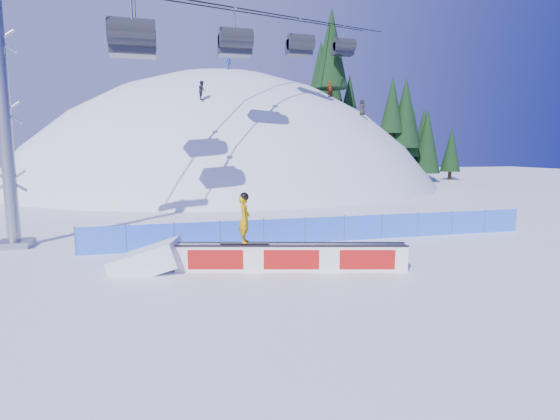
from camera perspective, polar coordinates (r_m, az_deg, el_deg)
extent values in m
plane|color=white|center=(17.07, 11.19, -7.15)|extent=(160.00, 160.00, 0.00)
sphere|color=white|center=(61.49, -7.10, -13.51)|extent=(64.00, 64.00, 64.00)
cylinder|color=#2F1F13|center=(62.08, 4.70, 14.71)|extent=(0.50, 0.50, 1.40)
cone|color=black|center=(62.85, 4.76, 19.14)|extent=(3.78, 3.78, 8.58)
cylinder|color=#2F1F13|center=(58.77, 9.08, 13.34)|extent=(0.50, 0.50, 1.40)
cone|color=black|center=(59.35, 9.18, 17.51)|extent=(3.29, 3.29, 7.48)
cylinder|color=#2F1F13|center=(63.91, 7.20, 12.91)|extent=(0.50, 0.50, 1.40)
cone|color=black|center=(64.47, 7.28, 16.97)|extent=(3.51, 3.51, 7.97)
cylinder|color=#2F1F13|center=(66.12, 10.03, 10.22)|extent=(0.50, 0.50, 1.40)
cone|color=black|center=(66.52, 10.14, 14.51)|extent=(3.86, 3.86, 8.78)
cylinder|color=#2F1F13|center=(59.45, 12.16, 11.02)|extent=(0.50, 0.50, 1.40)
cone|color=black|center=(59.83, 12.28, 14.92)|extent=(3.06, 3.06, 6.96)
cylinder|color=#2F1F13|center=(66.35, 10.67, 9.63)|extent=(0.50, 0.50, 1.40)
cone|color=black|center=(66.61, 10.76, 13.14)|extent=(3.07, 3.07, 6.98)
cylinder|color=#2F1F13|center=(62.47, 16.17, 6.04)|extent=(0.50, 0.50, 1.40)
cone|color=black|center=(62.49, 16.32, 9.68)|extent=(2.96, 2.96, 6.73)
cylinder|color=#2F1F13|center=(65.81, 15.52, 5.15)|extent=(0.50, 0.50, 1.40)
cone|color=black|center=(65.79, 15.69, 9.68)|extent=(4.05, 4.05, 9.22)
cylinder|color=#2F1F13|center=(67.82, 16.52, 4.38)|extent=(0.50, 0.50, 1.40)
cone|color=black|center=(67.73, 16.70, 8.84)|extent=(4.12, 4.12, 9.36)
cylinder|color=#2F1F13|center=(67.63, 16.61, 4.37)|extent=(0.50, 0.50, 1.40)
cone|color=black|center=(67.55, 16.79, 9.06)|extent=(4.35, 4.35, 9.88)
cylinder|color=#2F1F13|center=(69.33, 17.67, 4.41)|extent=(0.50, 0.50, 1.40)
cone|color=black|center=(69.22, 17.81, 7.90)|extent=(3.19, 3.19, 7.26)
cylinder|color=#2F1F13|center=(70.28, 20.71, 4.31)|extent=(0.50, 0.50, 1.40)
cone|color=black|center=(70.19, 20.91, 8.25)|extent=(3.73, 3.73, 8.48)
cube|color=#3165F8|center=(20.98, 5.87, -2.54)|extent=(22.00, 0.03, 1.20)
cylinder|color=#3F4C72|center=(20.01, -25.18, -3.63)|extent=(0.05, 0.05, 1.30)
cylinder|color=#3F4C72|center=(19.74, -19.46, -3.48)|extent=(0.05, 0.05, 1.30)
cylinder|color=#3F4C72|center=(19.66, -13.63, -3.28)|extent=(0.05, 0.05, 1.30)
cylinder|color=#3F4C72|center=(19.79, -7.83, -3.06)|extent=(0.05, 0.05, 1.30)
cylinder|color=#3F4C72|center=(20.12, -2.16, -2.81)|extent=(0.05, 0.05, 1.30)
cylinder|color=#3F4C72|center=(20.64, 3.27, -2.55)|extent=(0.05, 0.05, 1.30)
cylinder|color=#3F4C72|center=(21.34, 8.39, -2.27)|extent=(0.05, 0.05, 1.30)
cylinder|color=#3F4C72|center=(22.19, 13.15, -2.01)|extent=(0.05, 0.05, 1.30)
cylinder|color=#3F4C72|center=(23.19, 17.52, -1.75)|extent=(0.05, 0.05, 1.30)
cylinder|color=#3F4C72|center=(24.31, 21.52, -1.50)|extent=(0.05, 0.05, 1.30)
cylinder|color=#3F4C72|center=(25.53, 25.14, -1.27)|extent=(0.05, 0.05, 1.30)
cylinder|color=#3F4C72|center=(26.85, 28.43, -1.06)|extent=(0.05, 0.05, 1.30)
cube|color=#90949D|center=(23.20, -31.32, -3.79)|extent=(1.40, 1.40, 0.30)
cylinder|color=#90949D|center=(22.87, -32.38, 10.74)|extent=(0.56, 0.56, 12.00)
cylinder|color=#25272C|center=(26.12, -18.81, 21.08)|extent=(2.40, 1.50, 1.50)
cylinder|color=#25272C|center=(34.10, -5.80, 21.38)|extent=(2.40, 1.50, 1.50)
cylinder|color=#25272C|center=(44.03, 2.73, 21.04)|extent=(2.40, 1.50, 1.50)
cylinder|color=#25272C|center=(55.57, 8.45, 20.56)|extent=(2.40, 1.50, 1.50)
cube|color=white|center=(16.01, 1.47, -6.26)|extent=(8.25, 2.65, 0.94)
cube|color=#90929D|center=(15.90, 1.48, -4.54)|extent=(8.18, 2.66, 0.04)
cube|color=black|center=(15.62, 1.50, -4.72)|extent=(8.12, 2.18, 0.06)
cube|color=black|center=(16.17, 1.45, -4.29)|extent=(8.12, 2.18, 0.06)
cube|color=red|center=(15.75, 1.49, -6.50)|extent=(7.72, 2.06, 0.71)
cube|color=red|center=(16.28, 1.45, -6.03)|extent=(7.72, 2.06, 0.71)
cube|color=black|center=(15.93, -4.62, -4.32)|extent=(1.81, 0.77, 0.03)
imported|color=#DBA304|center=(15.77, -4.65, -1.18)|extent=(0.56, 0.72, 1.73)
sphere|color=black|center=(15.66, -4.68, 1.74)|extent=(0.32, 0.32, 0.32)
imported|color=black|center=(40.03, -10.14, 15.12)|extent=(0.66, 0.83, 1.65)
imported|color=#AE4118|center=(48.15, 6.50, 15.39)|extent=(1.04, 0.84, 1.65)
imported|color=#1D52AF|center=(51.45, -6.84, 18.73)|extent=(1.21, 1.16, 1.65)
imported|color=black|center=(48.49, 10.68, 13.04)|extent=(0.90, 0.96, 1.65)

